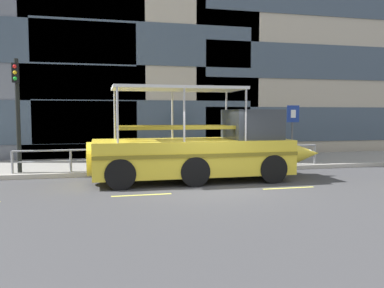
{
  "coord_description": "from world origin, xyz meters",
  "views": [
    {
      "loc": [
        -3.63,
        -12.41,
        2.43
      ],
      "look_at": [
        -0.23,
        1.8,
        1.3
      ],
      "focal_mm": 36.8,
      "sensor_mm": 36.0,
      "label": 1
    }
  ],
  "objects_px": {
    "traffic_light_pole": "(17,104)",
    "pedestrian_near_bow": "(244,143)",
    "duck_tour_boat": "(206,150)",
    "parking_sign": "(293,124)"
  },
  "relations": [
    {
      "from": "traffic_light_pole",
      "to": "duck_tour_boat",
      "type": "xyz_separation_m",
      "value": [
        6.76,
        -2.28,
        -1.68
      ]
    },
    {
      "from": "traffic_light_pole",
      "to": "parking_sign",
      "type": "relative_size",
      "value": 1.64
    },
    {
      "from": "pedestrian_near_bow",
      "to": "parking_sign",
      "type": "bearing_deg",
      "value": -7.1
    },
    {
      "from": "traffic_light_pole",
      "to": "parking_sign",
      "type": "height_order",
      "value": "traffic_light_pole"
    },
    {
      "from": "pedestrian_near_bow",
      "to": "duck_tour_boat",
      "type": "bearing_deg",
      "value": -131.56
    },
    {
      "from": "traffic_light_pole",
      "to": "pedestrian_near_bow",
      "type": "relative_size",
      "value": 2.82
    },
    {
      "from": "traffic_light_pole",
      "to": "duck_tour_boat",
      "type": "height_order",
      "value": "traffic_light_pole"
    },
    {
      "from": "traffic_light_pole",
      "to": "pedestrian_near_bow",
      "type": "bearing_deg",
      "value": 3.7
    },
    {
      "from": "parking_sign",
      "to": "duck_tour_boat",
      "type": "bearing_deg",
      "value": -151.63
    },
    {
      "from": "parking_sign",
      "to": "traffic_light_pole",
      "type": "bearing_deg",
      "value": -178.41
    }
  ]
}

